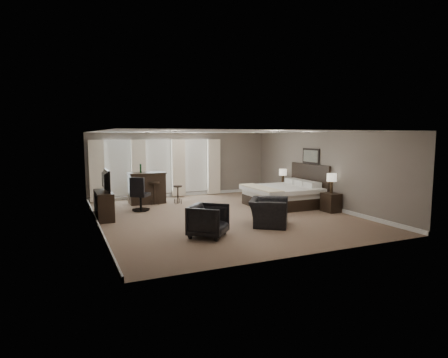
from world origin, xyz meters
name	(u,v)px	position (x,y,z in m)	size (l,w,h in m)	color
room	(223,174)	(0.00, 0.00, 1.30)	(7.60, 8.60, 2.64)	#7B614E
window_bay	(159,168)	(-1.00, 4.11, 1.20)	(5.25, 0.20, 2.30)	silver
bed	(284,186)	(2.58, 0.58, 0.73)	(2.30, 2.19, 1.46)	silver
nightstand_near	(331,202)	(3.47, -0.87, 0.31)	(0.46, 0.56, 0.62)	black
nightstand_far	(283,191)	(3.47, 2.03, 0.27)	(0.41, 0.50, 0.55)	black
lamp_near	(332,183)	(3.47, -0.87, 0.94)	(0.31, 0.31, 0.65)	beige
lamp_far	(283,177)	(3.47, 2.03, 0.86)	(0.30, 0.30, 0.62)	beige
wall_art	(311,156)	(3.70, 0.58, 1.75)	(0.04, 0.96, 0.56)	slate
dresser	(104,205)	(-3.45, 1.07, 0.41)	(0.46, 1.42, 0.83)	black
tv	(103,189)	(-3.45, 1.07, 0.90)	(1.13, 0.65, 0.15)	black
armchair_near	(269,208)	(0.65, -1.66, 0.50)	(1.15, 0.75, 1.00)	black
armchair_far	(208,219)	(-1.32, -2.09, 0.44)	(0.86, 0.80, 0.88)	black
bar_counter	(147,188)	(-1.71, 3.09, 0.58)	(1.32, 0.69, 1.15)	black
bar_stool_left	(154,193)	(-1.52, 2.76, 0.42)	(0.39, 0.39, 0.83)	black
bar_stool_right	(178,195)	(-0.69, 2.57, 0.34)	(0.32, 0.32, 0.67)	black
desk_chair	(140,194)	(-2.20, 1.82, 0.57)	(0.58, 0.58, 1.14)	black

